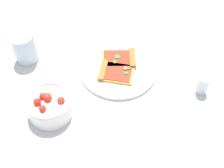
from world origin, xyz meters
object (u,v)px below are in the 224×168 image
object	(u,v)px
pizza_slice_near	(114,72)
soda_glass	(25,49)
pizza_slice_far	(122,59)
salad_bowl	(49,106)
paper_napkin	(170,126)
plate	(118,67)
pepper_shaker	(203,84)

from	to	relation	value
pizza_slice_near	soda_glass	size ratio (longest dim) A/B	1.28
pizza_slice_far	soda_glass	distance (m)	0.33
salad_bowl	paper_napkin	bearing A→B (deg)	-146.65
plate	soda_glass	xyz separation A→B (m)	(0.27, 0.17, 0.04)
soda_glass	pizza_slice_near	bearing A→B (deg)	-153.84
salad_bowl	pepper_shaker	bearing A→B (deg)	-129.33
pizza_slice_far	paper_napkin	world-z (taller)	pizza_slice_far
plate	salad_bowl	world-z (taller)	salad_bowl
plate	paper_napkin	bearing A→B (deg)	165.12
plate	salad_bowl	bearing A→B (deg)	81.00
pizza_slice_near	pizza_slice_far	world-z (taller)	pizza_slice_near
pizza_slice_far	soda_glass	bearing A→B (deg)	37.23
plate	pizza_slice_near	size ratio (longest dim) A/B	1.91
pizza_slice_near	salad_bowl	size ratio (longest dim) A/B	1.05
soda_glass	plate	bearing A→B (deg)	-147.77
salad_bowl	paper_napkin	xyz separation A→B (m)	(-0.30, -0.20, -0.04)
pizza_slice_near	pepper_shaker	bearing A→B (deg)	-151.67
salad_bowl	plate	bearing A→B (deg)	-99.00
plate	pizza_slice_far	xyz separation A→B (m)	(0.01, -0.03, 0.01)
pizza_slice_near	soda_glass	bearing A→B (deg)	26.16
pizza_slice_near	paper_napkin	world-z (taller)	pizza_slice_near
plate	pizza_slice_far	bearing A→B (deg)	-70.88
salad_bowl	pepper_shaker	xyz separation A→B (m)	(-0.30, -0.37, 0.00)
soda_glass	pepper_shaker	xyz separation A→B (m)	(-0.53, -0.27, -0.01)
pizza_slice_far	salad_bowl	size ratio (longest dim) A/B	1.07
pizza_slice_near	pepper_shaker	world-z (taller)	pepper_shaker
pizza_slice_far	pepper_shaker	distance (m)	0.28
pizza_slice_near	salad_bowl	bearing A→B (deg)	77.55
paper_napkin	pepper_shaker	world-z (taller)	pepper_shaker
soda_glass	paper_napkin	world-z (taller)	soda_glass
paper_napkin	pepper_shaker	distance (m)	0.17
pizza_slice_far	paper_napkin	distance (m)	0.28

